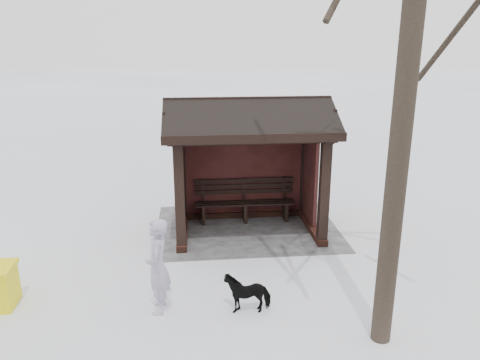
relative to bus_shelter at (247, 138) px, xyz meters
name	(u,v)px	position (x,y,z in m)	size (l,w,h in m)	color
ground	(248,231)	(0.00, 0.16, -2.17)	(120.00, 120.00, 0.00)	white
trampled_patch	(247,228)	(0.00, -0.04, -2.16)	(4.20, 3.20, 0.02)	gray
bus_shelter	(247,138)	(0.00, 0.00, 0.00)	(3.60, 2.40, 3.09)	#361C13
pedestrian	(158,266)	(1.81, 3.26, -1.37)	(0.58, 0.38, 1.59)	#A6A0BC
dog	(247,292)	(0.38, 3.37, -1.85)	(0.34, 0.75, 0.63)	black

